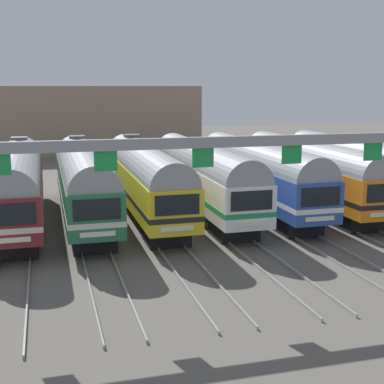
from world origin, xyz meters
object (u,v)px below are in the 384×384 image
(commuter_train_stainless, at_px, (358,168))
(catenary_gantry, at_px, (291,159))
(commuter_train_maroon, at_px, (18,182))
(commuter_train_yellow, at_px, (145,177))
(commuter_train_orange, at_px, (309,170))
(commuter_train_blue, at_px, (257,172))
(commuter_train_white, at_px, (203,174))
(commuter_train_green, at_px, (83,179))

(commuter_train_stainless, distance_m, catenary_gantry, 18.19)
(commuter_train_stainless, bearing_deg, commuter_train_maroon, 179.99)
(commuter_train_yellow, distance_m, commuter_train_orange, 11.89)
(commuter_train_blue, height_order, catenary_gantry, catenary_gantry)
(commuter_train_blue, bearing_deg, commuter_train_stainless, 0.00)
(commuter_train_orange, distance_m, commuter_train_stainless, 3.96)
(commuter_train_maroon, height_order, commuter_train_yellow, same)
(commuter_train_orange, bearing_deg, commuter_train_yellow, 179.98)
(commuter_train_blue, relative_size, commuter_train_orange, 1.00)
(commuter_train_blue, bearing_deg, commuter_train_maroon, 179.98)
(commuter_train_yellow, bearing_deg, commuter_train_white, -0.06)
(commuter_train_green, distance_m, commuter_train_white, 7.93)
(commuter_train_green, relative_size, commuter_train_orange, 1.00)
(commuter_train_stainless, bearing_deg, commuter_train_orange, 180.00)
(commuter_train_white, relative_size, commuter_train_blue, 1.00)
(commuter_train_maroon, relative_size, commuter_train_green, 1.00)
(catenary_gantry, bearing_deg, commuter_train_stainless, 48.61)
(commuter_train_maroon, bearing_deg, catenary_gantry, -48.62)
(commuter_train_stainless, height_order, catenary_gantry, catenary_gantry)
(commuter_train_maroon, distance_m, commuter_train_white, 11.89)
(commuter_train_green, distance_m, commuter_train_stainless, 19.82)
(commuter_train_yellow, xyz_separation_m, commuter_train_orange, (11.89, -0.00, -0.00))
(commuter_train_white, height_order, catenary_gantry, catenary_gantry)
(commuter_train_maroon, distance_m, commuter_train_yellow, 7.93)
(commuter_train_blue, relative_size, commuter_train_stainless, 1.00)
(commuter_train_green, height_order, commuter_train_white, commuter_train_green)
(commuter_train_green, relative_size, catenary_gantry, 0.62)
(commuter_train_blue, distance_m, commuter_train_orange, 3.96)
(commuter_train_maroon, relative_size, commuter_train_blue, 1.00)
(commuter_train_yellow, relative_size, commuter_train_stainless, 1.00)
(commuter_train_maroon, bearing_deg, commuter_train_stainless, -0.01)
(commuter_train_maroon, bearing_deg, commuter_train_yellow, 0.00)
(commuter_train_blue, xyz_separation_m, commuter_train_orange, (3.96, 0.00, 0.00))
(catenary_gantry, bearing_deg, commuter_train_blue, 73.63)
(commuter_train_yellow, bearing_deg, catenary_gantry, -73.63)
(commuter_train_white, bearing_deg, commuter_train_stainless, 0.00)
(commuter_train_maroon, height_order, commuter_train_white, commuter_train_maroon)
(commuter_train_green, distance_m, commuter_train_blue, 11.89)
(commuter_train_maroon, xyz_separation_m, commuter_train_green, (3.96, 0.00, 0.00))
(commuter_train_orange, bearing_deg, commuter_train_stainless, 0.00)
(commuter_train_stainless, bearing_deg, catenary_gantry, -131.39)
(commuter_train_maroon, height_order, commuter_train_stainless, commuter_train_maroon)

